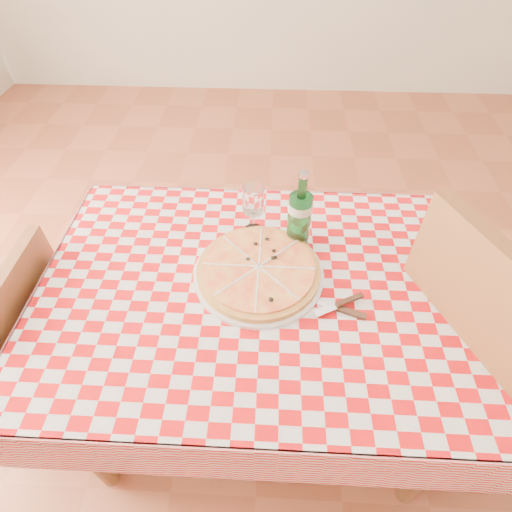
{
  "coord_description": "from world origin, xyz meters",
  "views": [
    {
      "loc": [
        0.02,
        -0.73,
        1.66
      ],
      "look_at": [
        -0.02,
        0.06,
        0.82
      ],
      "focal_mm": 28.0,
      "sensor_mm": 36.0,
      "label": 1
    }
  ],
  "objects_px": {
    "water_bottle": "(300,210)",
    "chair_near": "(475,347)",
    "chair_far": "(25,341)",
    "dining_table": "(262,306)",
    "wine_glass": "(253,210)",
    "pizza_plate": "(259,270)"
  },
  "relations": [
    {
      "from": "wine_glass",
      "to": "water_bottle",
      "type": "bearing_deg",
      "value": -19.29
    },
    {
      "from": "dining_table",
      "to": "chair_near",
      "type": "xyz_separation_m",
      "value": [
        0.64,
        -0.08,
        -0.06
      ]
    },
    {
      "from": "dining_table",
      "to": "water_bottle",
      "type": "xyz_separation_m",
      "value": [
        0.1,
        0.19,
        0.23
      ]
    },
    {
      "from": "water_bottle",
      "to": "chair_near",
      "type": "bearing_deg",
      "value": -26.08
    },
    {
      "from": "chair_far",
      "to": "water_bottle",
      "type": "distance_m",
      "value": 1.02
    },
    {
      "from": "water_bottle",
      "to": "dining_table",
      "type": "bearing_deg",
      "value": -119.5
    },
    {
      "from": "water_bottle",
      "to": "wine_glass",
      "type": "height_order",
      "value": "water_bottle"
    },
    {
      "from": "chair_near",
      "to": "water_bottle",
      "type": "xyz_separation_m",
      "value": [
        -0.54,
        0.26,
        0.29
      ]
    },
    {
      "from": "water_bottle",
      "to": "pizza_plate",
      "type": "bearing_deg",
      "value": -128.41
    },
    {
      "from": "wine_glass",
      "to": "chair_far",
      "type": "bearing_deg",
      "value": -159.01
    },
    {
      "from": "chair_near",
      "to": "pizza_plate",
      "type": "height_order",
      "value": "chair_near"
    },
    {
      "from": "chair_far",
      "to": "wine_glass",
      "type": "xyz_separation_m",
      "value": [
        0.76,
        0.29,
        0.36
      ]
    },
    {
      "from": "dining_table",
      "to": "chair_far",
      "type": "xyz_separation_m",
      "value": [
        -0.79,
        -0.06,
        -0.18
      ]
    },
    {
      "from": "chair_near",
      "to": "wine_glass",
      "type": "distance_m",
      "value": 0.79
    },
    {
      "from": "chair_near",
      "to": "chair_far",
      "type": "distance_m",
      "value": 1.44
    },
    {
      "from": "chair_near",
      "to": "chair_far",
      "type": "bearing_deg",
      "value": 155.95
    },
    {
      "from": "dining_table",
      "to": "wine_glass",
      "type": "distance_m",
      "value": 0.3
    },
    {
      "from": "chair_far",
      "to": "water_bottle",
      "type": "relative_size",
      "value": 3.18
    },
    {
      "from": "chair_near",
      "to": "water_bottle",
      "type": "height_order",
      "value": "chair_near"
    },
    {
      "from": "pizza_plate",
      "to": "water_bottle",
      "type": "bearing_deg",
      "value": 51.59
    },
    {
      "from": "chair_near",
      "to": "pizza_plate",
      "type": "relative_size",
      "value": 2.73
    },
    {
      "from": "pizza_plate",
      "to": "wine_glass",
      "type": "bearing_deg",
      "value": 97.48
    }
  ]
}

